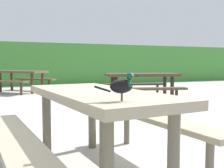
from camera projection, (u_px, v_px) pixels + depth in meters
ground_plane at (83, 166)px, 2.60m from camera, size 60.00×60.00×0.00m
hedge_wall at (19, 64)px, 12.44m from camera, size 28.00×1.38×1.93m
picnic_table_foreground at (97, 112)px, 2.39m from camera, size 1.86×1.89×0.74m
bird_grackle at (122, 85)px, 1.71m from camera, size 0.29×0.08×0.18m
picnic_table_mid_left at (142, 81)px, 6.79m from camera, size 2.05×2.03×0.74m
picnic_table_mid_right at (21, 76)px, 9.33m from camera, size 2.40×2.40×0.74m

